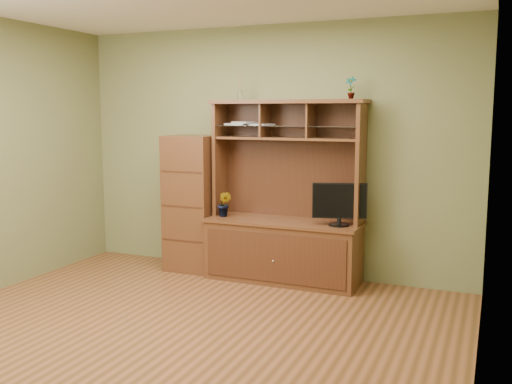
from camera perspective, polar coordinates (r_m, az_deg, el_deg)
The scene contains 8 objects.
room at distance 4.48m, azimuth -8.18°, elevation 2.48°, with size 4.54×4.04×2.74m.
media_hutch at distance 6.03m, azimuth 2.84°, elevation -3.98°, with size 1.66×0.61×1.90m.
monitor at distance 5.71m, azimuth 8.33°, elevation -1.13°, with size 0.52×0.21×0.43m.
orchid_plant at distance 6.16m, azimuth -3.18°, elevation -1.21°, with size 0.15×0.12×0.28m, color #3B5E20.
top_plant at distance 5.79m, azimuth 9.46°, elevation 10.26°, with size 0.12×0.08×0.23m, color #2A6A25.
reed_diffuser at distance 6.18m, azimuth -1.60°, elevation 10.22°, with size 0.06×0.06×0.29m.
magazines at distance 6.14m, azimuth -0.84°, elevation 6.84°, with size 0.55×0.26×0.04m.
side_cabinet at distance 6.45m, azimuth -6.33°, elevation -1.11°, with size 0.54×0.49×1.52m.
Camera 1 is at (2.31, -3.82, 1.78)m, focal length 40.00 mm.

